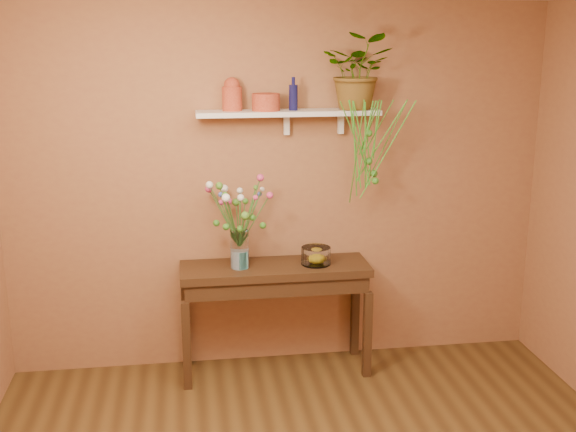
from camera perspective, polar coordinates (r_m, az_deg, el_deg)
The scene contains 13 objects.
room at distance 3.38m, azimuth 3.88°, elevation -4.79°, with size 4.04×4.04×2.70m.
sideboard at distance 5.22m, azimuth -1.05°, elevation -5.21°, with size 1.37×0.44×0.83m.
wall_shelf at distance 5.08m, azimuth 0.14°, elevation 8.22°, with size 1.30×0.24×0.19m.
terracotta_jug at distance 5.04m, azimuth -4.50°, elevation 9.65°, with size 0.16×0.16×0.23m.
terracotta_pot at distance 5.04m, azimuth -1.78°, elevation 9.10°, with size 0.20×0.20×0.12m, color #B64F33.
blue_bottle at distance 5.05m, azimuth 0.43°, elevation 9.52°, with size 0.07×0.07×0.23m.
spider_plant at distance 5.13m, azimuth 5.70°, elevation 11.46°, with size 0.48×0.42×0.53m, color #397A21.
plant_fronds at distance 5.05m, azimuth 6.56°, elevation 5.23°, with size 0.54×0.38×0.75m.
glass_vase at distance 5.10m, azimuth -3.89°, elevation -2.89°, with size 0.13×0.13×0.28m.
bouquet at distance 4.99m, azimuth -4.21°, elevation 0.94°, with size 0.46×0.47×0.53m.
glass_bowl at distance 5.19m, azimuth 2.24°, elevation -3.25°, with size 0.21×0.21×0.13m.
lemon at distance 5.21m, azimuth 2.29°, elevation -3.34°, with size 0.08×0.08×0.08m, color gold.
carton at distance 5.09m, azimuth -3.68°, elevation -3.57°, with size 0.06×0.05×0.13m, color teal.
Camera 1 is at (-0.69, -3.12, 2.45)m, focal length 44.41 mm.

